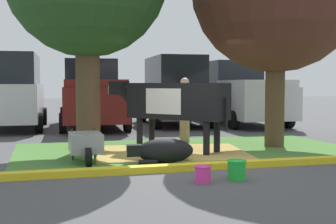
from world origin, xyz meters
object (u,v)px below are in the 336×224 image
(pickup_truck_maroon, at_px, (92,96))
(suv_dark_grey, at_px, (174,91))
(cow_holstein, at_px, (173,102))
(pickup_truck_black, at_px, (241,95))
(wheelbarrow, at_px, (86,143))
(bucket_pink, at_px, (203,174))
(calf_lying, at_px, (163,151))
(suv_black, at_px, (12,91))
(person_handler, at_px, (185,108))
(bucket_green, at_px, (237,170))

(pickup_truck_maroon, xyz_separation_m, suv_dark_grey, (3.05, 0.09, 0.16))
(cow_holstein, distance_m, suv_dark_grey, 6.67)
(pickup_truck_maroon, relative_size, pickup_truck_black, 1.00)
(cow_holstein, bearing_deg, wheelbarrow, -155.52)
(bucket_pink, height_order, pickup_truck_maroon, pickup_truck_maroon)
(calf_lying, bearing_deg, pickup_truck_black, 55.87)
(bucket_pink, xyz_separation_m, suv_dark_grey, (2.32, 9.54, 1.13))
(suv_dark_grey, xyz_separation_m, pickup_truck_black, (2.51, -0.40, -0.16))
(cow_holstein, xyz_separation_m, suv_dark_grey, (1.89, 6.39, 0.14))
(wheelbarrow, xyz_separation_m, pickup_truck_maroon, (0.88, 7.23, 0.73))
(pickup_truck_black, bearing_deg, pickup_truck_maroon, 176.81)
(bucket_pink, relative_size, suv_black, 0.06)
(cow_holstein, relative_size, pickup_truck_black, 0.47)
(wheelbarrow, height_order, suv_black, suv_black)
(person_handler, height_order, bucket_pink, person_handler)
(bucket_green, height_order, suv_dark_grey, suv_dark_grey)
(suv_dark_grey, bearing_deg, calf_lying, -107.73)
(cow_holstein, xyz_separation_m, calf_lying, (-0.59, -1.36, -0.90))
(person_handler, distance_m, wheelbarrow, 3.70)
(bucket_pink, bearing_deg, pickup_truck_black, 62.18)
(calf_lying, distance_m, suv_black, 8.43)
(calf_lying, distance_m, bucket_green, 1.92)
(pickup_truck_maroon, distance_m, suv_dark_grey, 3.05)
(suv_dark_grey, relative_size, pickup_truck_black, 0.85)
(bucket_green, distance_m, pickup_truck_maroon, 9.57)
(wheelbarrow, bearing_deg, suv_black, 103.84)
(calf_lying, relative_size, suv_dark_grey, 0.28)
(person_handler, height_order, suv_dark_grey, suv_dark_grey)
(wheelbarrow, relative_size, bucket_green, 5.01)
(calf_lying, relative_size, bucket_pink, 4.77)
(bucket_green, xyz_separation_m, suv_dark_grey, (1.74, 9.52, 1.10))
(wheelbarrow, xyz_separation_m, bucket_green, (2.18, -2.21, -0.22))
(pickup_truck_maroon, bearing_deg, person_handler, -68.64)
(cow_holstein, bearing_deg, bucket_pink, -97.81)
(cow_holstein, height_order, pickup_truck_maroon, pickup_truck_maroon)
(cow_holstein, bearing_deg, suv_dark_grey, 73.53)
(cow_holstein, distance_m, pickup_truck_black, 7.43)
(bucket_green, bearing_deg, calf_lying, 112.69)
(calf_lying, bearing_deg, cow_holstein, 66.58)
(calf_lying, xyz_separation_m, bucket_green, (0.74, -1.77, -0.07))
(cow_holstein, relative_size, pickup_truck_maroon, 0.47)
(calf_lying, xyz_separation_m, suv_black, (-3.23, 7.71, 1.03))
(calf_lying, distance_m, person_handler, 3.19)
(calf_lying, bearing_deg, suv_black, 112.75)
(person_handler, xyz_separation_m, pickup_truck_black, (3.66, 4.53, 0.20))
(pickup_truck_maroon, bearing_deg, pickup_truck_black, -3.19)
(bucket_pink, height_order, suv_black, suv_black)
(bucket_pink, bearing_deg, suv_black, 109.64)
(person_handler, xyz_separation_m, bucket_pink, (-1.17, -4.62, -0.77))
(calf_lying, height_order, suv_dark_grey, suv_dark_grey)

